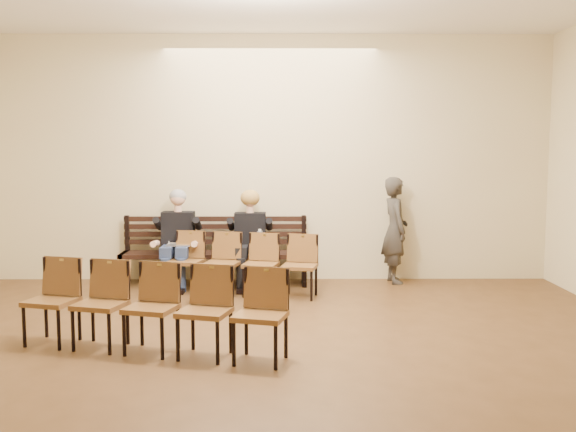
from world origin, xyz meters
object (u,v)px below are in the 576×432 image
(bench, at_px, (214,268))
(chair_row_front, at_px, (242,264))
(seated_woman, at_px, (250,242))
(water_bottle, at_px, (260,248))
(seated_man, at_px, (177,239))
(passerby, at_px, (395,222))
(bag, at_px, (208,292))
(chair_row_back, at_px, (151,309))
(laptop, at_px, (179,247))

(bench, bearing_deg, chair_row_front, -56.62)
(seated_woman, relative_size, chair_row_front, 0.63)
(seated_woman, xyz_separation_m, water_bottle, (0.15, -0.27, -0.04))
(seated_man, height_order, passerby, passerby)
(bag, bearing_deg, seated_man, 118.43)
(passerby, bearing_deg, seated_man, 87.40)
(seated_woman, xyz_separation_m, bag, (-0.47, -0.98, -0.48))
(passerby, height_order, chair_row_back, passerby)
(water_bottle, bearing_deg, seated_woman, 118.18)
(water_bottle, height_order, bag, water_bottle)
(passerby, bearing_deg, chair_row_back, 131.42)
(bag, xyz_separation_m, passerby, (2.51, 1.20, 0.73))
(seated_woman, bearing_deg, passerby, 6.16)
(seated_woman, relative_size, laptop, 3.81)
(bench, xyz_separation_m, seated_man, (-0.49, -0.12, 0.43))
(bench, height_order, chair_row_front, chair_row_front)
(bag, distance_m, chair_row_back, 1.97)
(seated_man, height_order, chair_row_back, seated_man)
(bench, bearing_deg, seated_woman, -13.27)
(bag, bearing_deg, seated_woman, 64.45)
(water_bottle, distance_m, chair_row_back, 2.80)
(seated_man, height_order, chair_row_front, seated_man)
(water_bottle, bearing_deg, seated_man, 166.57)
(chair_row_front, bearing_deg, water_bottle, 61.40)
(bag, relative_size, chair_row_back, 0.14)
(water_bottle, distance_m, passerby, 1.98)
(water_bottle, relative_size, chair_row_back, 0.10)
(bench, relative_size, seated_woman, 2.10)
(passerby, bearing_deg, chair_row_front, 102.75)
(bench, bearing_deg, seated_man, -166.26)
(bench, xyz_separation_m, bag, (0.04, -1.10, -0.09))
(laptop, bearing_deg, chair_row_back, -90.73)
(water_bottle, distance_m, chair_row_front, 0.38)
(seated_man, distance_m, bag, 1.23)
(bench, height_order, seated_man, seated_man)
(bench, height_order, bag, bench)
(bag, relative_size, chair_row_front, 0.19)
(laptop, distance_m, passerby, 3.03)
(chair_row_front, bearing_deg, bag, -117.83)
(bench, bearing_deg, water_bottle, -31.00)
(water_bottle, bearing_deg, bench, 149.00)
(bag, distance_m, chair_row_front, 0.65)
(passerby, bearing_deg, laptop, 90.13)
(bench, bearing_deg, passerby, 2.25)
(chair_row_back, bearing_deg, laptop, 109.16)
(seated_woman, height_order, bag, seated_woman)
(laptop, distance_m, chair_row_front, 0.97)
(chair_row_front, bearing_deg, laptop, 169.01)
(bench, height_order, chair_row_back, chair_row_back)
(bench, xyz_separation_m, chair_row_front, (0.43, -0.65, 0.18))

